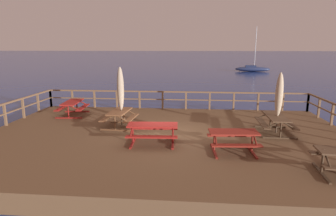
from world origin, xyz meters
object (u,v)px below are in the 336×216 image
Objects in this scene: picnic_table_back_left at (276,120)px; patio_umbrella_tall_back_right at (279,95)px; sailboat_distant at (252,69)px; picnic_table_mid_centre at (73,105)px; picnic_table_front_right at (233,137)px; picnic_table_mid_right at (120,115)px; picnic_table_mid_left at (153,129)px; patio_umbrella_short_mid at (120,89)px.

patio_umbrella_tall_back_right is at bearing 1.65° from picnic_table_back_left.
picnic_table_back_left is 39.81m from sailboat_distant.
picnic_table_back_left is at bearing -13.06° from picnic_table_mid_centre.
picnic_table_back_left is 3.29m from picnic_table_front_right.
picnic_table_mid_right is 3.73m from picnic_table_mid_centre.
picnic_table_front_right is at bearing -131.58° from patio_umbrella_tall_back_right.
picnic_table_back_left and picnic_table_mid_centre have the same top height.
picnic_table_mid_left is 0.71× the size of patio_umbrella_short_mid.
patio_umbrella_short_mid is (0.08, 0.04, 1.23)m from picnic_table_mid_right.
picnic_table_mid_left is at bearing -39.75° from picnic_table_mid_centre.
sailboat_distant reaches higher than picnic_table_front_right.
picnic_table_mid_left is at bearing -160.65° from patio_umbrella_tall_back_right.
patio_umbrella_tall_back_right reaches higher than picnic_table_mid_right.
picnic_table_mid_left is 1.02× the size of picnic_table_mid_centre.
picnic_table_mid_centre is at bearing 148.77° from patio_umbrella_short_mid.
picnic_table_mid_right is 0.68× the size of patio_umbrella_tall_back_right.
picnic_table_mid_right is at bearing -109.75° from sailboat_distant.
picnic_table_mid_right and picnic_table_mid_left have the same top height.
picnic_table_mid_centre is at bearing 147.59° from picnic_table_mid_right.
picnic_table_front_right is 0.90× the size of picnic_table_mid_left.
picnic_table_front_right is (-2.15, -2.49, -0.01)m from picnic_table_back_left.
picnic_table_mid_right is at bearing -149.40° from patio_umbrella_short_mid.
picnic_table_mid_left is 3.11m from patio_umbrella_short_mid.
sailboat_distant reaches higher than picnic_table_back_left.
picnic_table_mid_right is at bearing 177.09° from picnic_table_back_left.
sailboat_distant reaches higher than patio_umbrella_tall_back_right.
patio_umbrella_short_mid is (-1.80, 2.22, 1.22)m from picnic_table_mid_left.
picnic_table_mid_centre is at bearing 148.82° from picnic_table_front_right.
patio_umbrella_tall_back_right is 0.34× the size of sailboat_distant.
patio_umbrella_short_mid is 0.36× the size of sailboat_distant.
picnic_table_mid_centre is at bearing -114.89° from sailboat_distant.
picnic_table_mid_right is 2.87m from picnic_table_mid_left.
patio_umbrella_short_mid is (-6.99, 0.40, 0.10)m from patio_umbrella_tall_back_right.
picnic_table_mid_centre is (-5.02, 4.18, -0.00)m from picnic_table_mid_left.
patio_umbrella_tall_back_right reaches higher than picnic_table_mid_left.
picnic_table_mid_right is 1.23m from patio_umbrella_short_mid.
picnic_table_back_left is 5.44m from picnic_table_mid_left.
sailboat_distant is at bearing 80.05° from patio_umbrella_tall_back_right.
picnic_table_back_left is 0.73× the size of patio_umbrella_short_mid.
patio_umbrella_tall_back_right is at bearing -2.87° from picnic_table_mid_right.
picnic_table_mid_centre is 40.61m from sailboat_distant.
picnic_table_mid_right is 1.00× the size of picnic_table_front_right.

